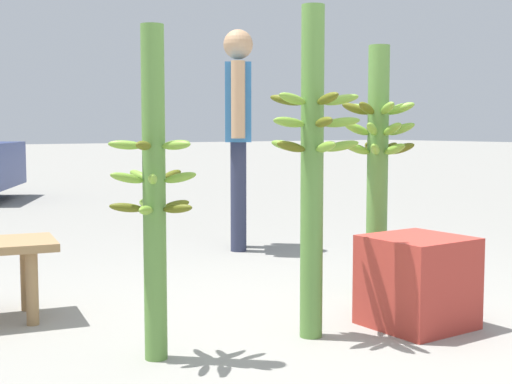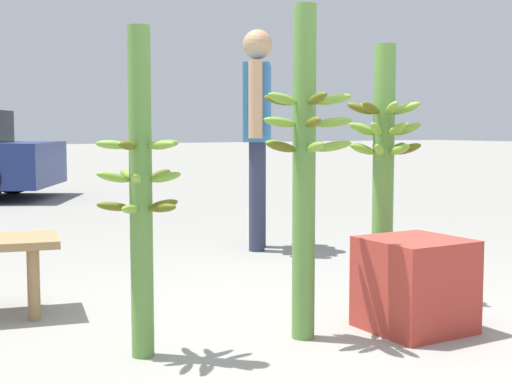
{
  "view_description": "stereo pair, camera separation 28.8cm",
  "coord_description": "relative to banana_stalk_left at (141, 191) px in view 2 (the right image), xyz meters",
  "views": [
    {
      "loc": [
        -2.08,
        -2.4,
        0.96
      ],
      "look_at": [
        0.03,
        0.63,
        0.63
      ],
      "focal_mm": 50.0,
      "sensor_mm": 36.0,
      "label": 1
    },
    {
      "loc": [
        -1.83,
        -2.56,
        0.96
      ],
      "look_at": [
        0.03,
        0.63,
        0.63
      ],
      "focal_mm": 50.0,
      "sensor_mm": 36.0,
      "label": 2
    }
  ],
  "objects": [
    {
      "name": "produce_crate",
      "position": [
        1.26,
        -0.28,
        -0.48
      ],
      "size": [
        0.44,
        0.44,
        0.44
      ],
      "color": "#B2382D",
      "rests_on": "ground_plane"
    },
    {
      "name": "ground_plane",
      "position": [
        0.76,
        -0.22,
        -0.7
      ],
      "size": [
        80.0,
        80.0,
        0.0
      ],
      "primitive_type": "plane",
      "color": "gray"
    },
    {
      "name": "banana_stalk_right",
      "position": [
        1.54,
        0.28,
        0.07
      ],
      "size": [
        0.42,
        0.42,
        1.42
      ],
      "color": "#5B8C3D",
      "rests_on": "ground_plane"
    },
    {
      "name": "banana_stalk_center",
      "position": [
        0.73,
        -0.12,
        0.1
      ],
      "size": [
        0.42,
        0.43,
        1.51
      ],
      "color": "#5B8C3D",
      "rests_on": "ground_plane"
    },
    {
      "name": "vendor_person",
      "position": [
        1.78,
        2.07,
        0.33
      ],
      "size": [
        0.45,
        0.6,
        1.72
      ],
      "rotation": [
        0.0,
        0.0,
        -2.16
      ],
      "color": "#2D334C",
      "rests_on": "ground_plane"
    },
    {
      "name": "banana_stalk_left",
      "position": [
        0.0,
        0.0,
        0.0
      ],
      "size": [
        0.37,
        0.36,
        1.38
      ],
      "color": "#5B8C3D",
      "rests_on": "ground_plane"
    }
  ]
}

